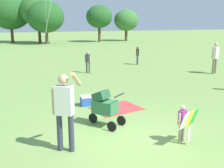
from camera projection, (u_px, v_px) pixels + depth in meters
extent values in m
plane|color=#75994C|center=(133.00, 140.00, 7.00)|extent=(120.00, 120.00, 0.00)
cylinder|color=brown|center=(12.00, 36.00, 34.93)|extent=(0.36, 0.36, 1.76)
ellipsoid|color=#235623|center=(10.00, 12.00, 34.28)|extent=(4.96, 4.46, 4.21)
cylinder|color=brown|center=(40.00, 34.00, 34.26)|extent=(0.36, 0.36, 2.19)
ellipsoid|color=#2D6628|center=(38.00, 10.00, 33.61)|extent=(4.34, 3.91, 3.69)
cylinder|color=brown|center=(47.00, 38.00, 33.30)|extent=(0.36, 0.36, 1.42)
ellipsoid|color=#235623|center=(46.00, 17.00, 32.73)|extent=(4.37, 3.93, 3.71)
cylinder|color=brown|center=(99.00, 35.00, 36.14)|extent=(0.36, 0.36, 1.87)
ellipsoid|color=#235623|center=(99.00, 17.00, 35.62)|extent=(3.37, 3.04, 2.87)
cylinder|color=brown|center=(126.00, 36.00, 37.97)|extent=(0.36, 0.36, 1.43)
ellipsoid|color=#387033|center=(126.00, 20.00, 37.50)|extent=(3.33, 2.99, 2.83)
cylinder|color=#7F705B|center=(183.00, 132.00, 6.85)|extent=(0.07, 0.07, 0.47)
cylinder|color=#7F705B|center=(180.00, 134.00, 6.74)|extent=(0.07, 0.07, 0.47)
cube|color=purple|center=(182.00, 117.00, 6.70)|extent=(0.24, 0.21, 0.35)
cylinder|color=beige|center=(185.00, 117.00, 6.80)|extent=(0.05, 0.05, 0.31)
cylinder|color=beige|center=(180.00, 120.00, 6.62)|extent=(0.05, 0.05, 0.31)
sphere|color=beige|center=(183.00, 107.00, 6.65)|extent=(0.12, 0.12, 0.12)
cube|color=green|center=(194.00, 116.00, 6.76)|extent=(0.28, 0.25, 0.41)
cube|color=yellow|center=(189.00, 119.00, 6.59)|extent=(0.28, 0.25, 0.41)
cube|color=white|center=(184.00, 122.00, 6.41)|extent=(0.28, 0.25, 0.41)
cube|color=white|center=(189.00, 135.00, 6.66)|extent=(0.08, 0.05, 0.36)
cylinder|color=#33384C|center=(60.00, 132.00, 6.35)|extent=(0.13, 0.13, 0.88)
cylinder|color=#33384C|center=(71.00, 133.00, 6.30)|extent=(0.13, 0.13, 0.88)
cube|color=silver|center=(64.00, 100.00, 6.15)|extent=(0.45, 0.39, 0.66)
cylinder|color=tan|center=(54.00, 102.00, 6.21)|extent=(0.10, 0.10, 0.58)
cylinder|color=tan|center=(76.00, 79.00, 6.15)|extent=(0.34, 0.51, 0.41)
sphere|color=tan|center=(63.00, 80.00, 6.05)|extent=(0.23, 0.23, 0.23)
cylinder|color=black|center=(93.00, 118.00, 8.11)|extent=(0.21, 0.24, 0.28)
cylinder|color=black|center=(112.00, 126.00, 7.49)|extent=(0.21, 0.24, 0.28)
cylinder|color=black|center=(121.00, 121.00, 7.92)|extent=(0.21, 0.24, 0.28)
cube|color=#337247|center=(105.00, 107.00, 7.80)|extent=(0.75, 0.77, 0.36)
cube|color=#235031|center=(101.00, 96.00, 7.80)|extent=(0.59, 0.58, 0.35)
cylinder|color=black|center=(119.00, 95.00, 7.48)|extent=(0.39, 0.34, 0.04)
cylinder|color=silver|center=(45.00, 37.00, 6.57)|extent=(1.04, 1.45, 5.10)
cylinder|color=silver|center=(46.00, 29.00, 12.62)|extent=(0.09, 1.18, 5.00)
cylinder|color=#33384C|center=(138.00, 60.00, 18.44)|extent=(0.09, 0.09, 0.59)
cylinder|color=#33384C|center=(137.00, 60.00, 18.26)|extent=(0.09, 0.09, 0.59)
cube|color=black|center=(138.00, 52.00, 18.23)|extent=(0.28, 0.30, 0.44)
cylinder|color=brown|center=(138.00, 53.00, 18.39)|extent=(0.06, 0.06, 0.39)
cylinder|color=brown|center=(137.00, 53.00, 18.09)|extent=(0.06, 0.06, 0.39)
sphere|color=brown|center=(138.00, 48.00, 18.16)|extent=(0.15, 0.15, 0.15)
cylinder|color=#7F705B|center=(216.00, 66.00, 15.38)|extent=(0.12, 0.12, 0.84)
cylinder|color=#7F705B|center=(213.00, 66.00, 15.20)|extent=(0.12, 0.12, 0.84)
cube|color=silver|center=(216.00, 53.00, 15.12)|extent=(0.43, 0.36, 0.63)
cylinder|color=tan|center=(217.00, 53.00, 15.28)|extent=(0.09, 0.09, 0.56)
cylinder|color=tan|center=(213.00, 54.00, 14.97)|extent=(0.09, 0.09, 0.56)
sphere|color=tan|center=(216.00, 45.00, 15.02)|extent=(0.22, 0.22, 0.22)
cylinder|color=#4C4C51|center=(89.00, 68.00, 15.47)|extent=(0.09, 0.09, 0.60)
cylinder|color=#4C4C51|center=(87.00, 67.00, 15.57)|extent=(0.09, 0.09, 0.60)
cube|color=#4C4C56|center=(88.00, 58.00, 15.40)|extent=(0.29, 0.31, 0.45)
cylinder|color=tan|center=(90.00, 59.00, 15.32)|extent=(0.07, 0.07, 0.40)
cylinder|color=tan|center=(86.00, 59.00, 15.50)|extent=(0.07, 0.07, 0.40)
sphere|color=tan|center=(88.00, 52.00, 15.33)|extent=(0.16, 0.16, 0.16)
cube|color=#CC3D3D|center=(117.00, 108.00, 9.41)|extent=(1.78, 1.52, 0.02)
cube|color=#2D5BB7|center=(87.00, 101.00, 9.74)|extent=(0.44, 0.32, 0.30)
cube|color=white|center=(87.00, 96.00, 9.70)|extent=(0.45, 0.33, 0.05)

